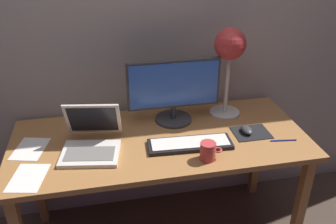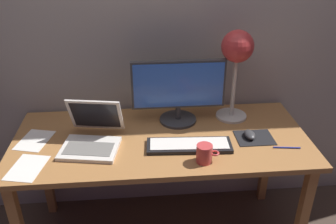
{
  "view_description": "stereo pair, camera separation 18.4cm",
  "coord_description": "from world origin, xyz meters",
  "px_view_note": "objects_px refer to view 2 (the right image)",
  "views": [
    {
      "loc": [
        -0.29,
        -1.64,
        1.79
      ],
      "look_at": [
        0.03,
        -0.05,
        0.92
      ],
      "focal_mm": 38.62,
      "sensor_mm": 36.0,
      "label": 1
    },
    {
      "loc": [
        -0.11,
        -1.67,
        1.79
      ],
      "look_at": [
        0.03,
        -0.05,
        0.92
      ],
      "focal_mm": 38.62,
      "sensor_mm": 36.0,
      "label": 2
    }
  ],
  "objects_px": {
    "coffee_mug": "(205,154)",
    "desk_lamp": "(237,53)",
    "laptop": "(93,132)",
    "pen": "(287,148)",
    "keyboard_main": "(189,145)",
    "monitor": "(178,89)",
    "mouse": "(250,135)"
  },
  "relations": [
    {
      "from": "laptop",
      "to": "desk_lamp",
      "type": "relative_size",
      "value": 0.68
    },
    {
      "from": "keyboard_main",
      "to": "monitor",
      "type": "bearing_deg",
      "value": 95.43
    },
    {
      "from": "laptop",
      "to": "desk_lamp",
      "type": "xyz_separation_m",
      "value": [
        0.8,
        0.21,
        0.33
      ]
    },
    {
      "from": "mouse",
      "to": "pen",
      "type": "height_order",
      "value": "mouse"
    },
    {
      "from": "laptop",
      "to": "pen",
      "type": "relative_size",
      "value": 2.57
    },
    {
      "from": "monitor",
      "to": "desk_lamp",
      "type": "bearing_deg",
      "value": 3.22
    },
    {
      "from": "coffee_mug",
      "to": "pen",
      "type": "height_order",
      "value": "coffee_mug"
    },
    {
      "from": "pen",
      "to": "keyboard_main",
      "type": "bearing_deg",
      "value": 173.87
    },
    {
      "from": "coffee_mug",
      "to": "laptop",
      "type": "bearing_deg",
      "value": 158.48
    },
    {
      "from": "mouse",
      "to": "coffee_mug",
      "type": "relative_size",
      "value": 0.85
    },
    {
      "from": "coffee_mug",
      "to": "mouse",
      "type": "bearing_deg",
      "value": 34.33
    },
    {
      "from": "laptop",
      "to": "pen",
      "type": "distance_m",
      "value": 1.01
    },
    {
      "from": "pen",
      "to": "coffee_mug",
      "type": "bearing_deg",
      "value": -170.31
    },
    {
      "from": "mouse",
      "to": "pen",
      "type": "xyz_separation_m",
      "value": [
        0.16,
        -0.12,
        -0.02
      ]
    },
    {
      "from": "keyboard_main",
      "to": "coffee_mug",
      "type": "height_order",
      "value": "coffee_mug"
    },
    {
      "from": "monitor",
      "to": "mouse",
      "type": "bearing_deg",
      "value": -31.19
    },
    {
      "from": "mouse",
      "to": "pen",
      "type": "relative_size",
      "value": 0.69
    },
    {
      "from": "desk_lamp",
      "to": "monitor",
      "type": "bearing_deg",
      "value": -176.78
    },
    {
      "from": "monitor",
      "to": "coffee_mug",
      "type": "xyz_separation_m",
      "value": [
        0.08,
        -0.41,
        -0.16
      ]
    },
    {
      "from": "keyboard_main",
      "to": "desk_lamp",
      "type": "xyz_separation_m",
      "value": [
        0.3,
        0.3,
        0.39
      ]
    },
    {
      "from": "laptop",
      "to": "mouse",
      "type": "bearing_deg",
      "value": -1.78
    },
    {
      "from": "pen",
      "to": "laptop",
      "type": "bearing_deg",
      "value": 171.89
    },
    {
      "from": "monitor",
      "to": "mouse",
      "type": "height_order",
      "value": "monitor"
    },
    {
      "from": "keyboard_main",
      "to": "coffee_mug",
      "type": "bearing_deg",
      "value": -66.64
    },
    {
      "from": "monitor",
      "to": "laptop",
      "type": "relative_size",
      "value": 1.47
    },
    {
      "from": "monitor",
      "to": "pen",
      "type": "height_order",
      "value": "monitor"
    },
    {
      "from": "monitor",
      "to": "keyboard_main",
      "type": "bearing_deg",
      "value": -84.57
    },
    {
      "from": "desk_lamp",
      "to": "pen",
      "type": "relative_size",
      "value": 3.77
    },
    {
      "from": "coffee_mug",
      "to": "desk_lamp",
      "type": "bearing_deg",
      "value": 61.01
    },
    {
      "from": "laptop",
      "to": "mouse",
      "type": "xyz_separation_m",
      "value": [
        0.84,
        -0.03,
        -0.04
      ]
    },
    {
      "from": "monitor",
      "to": "laptop",
      "type": "height_order",
      "value": "monitor"
    },
    {
      "from": "keyboard_main",
      "to": "mouse",
      "type": "height_order",
      "value": "mouse"
    }
  ]
}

